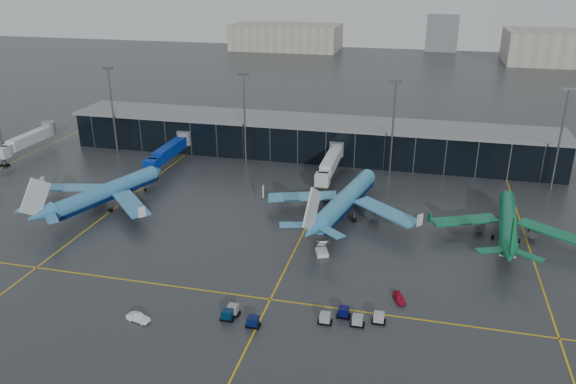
% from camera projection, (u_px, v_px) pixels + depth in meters
% --- Properties ---
extents(ground, '(600.00, 600.00, 0.00)m').
position_uv_depth(ground, '(241.00, 252.00, 109.72)').
color(ground, '#282B2D').
rests_on(ground, ground).
extents(terminal_pier, '(142.00, 17.00, 10.70)m').
position_uv_depth(terminal_pier, '(307.00, 137.00, 163.53)').
color(terminal_pier, black).
rests_on(terminal_pier, ground).
extents(jet_bridges, '(94.00, 27.50, 7.20)m').
position_uv_depth(jet_bridges, '(169.00, 151.00, 154.42)').
color(jet_bridges, '#595B60').
rests_on(jet_bridges, ground).
extents(flood_masts, '(203.00, 0.50, 25.50)m').
position_uv_depth(flood_masts, '(317.00, 121.00, 148.48)').
color(flood_masts, '#595B60').
rests_on(flood_masts, ground).
extents(distant_hangars, '(260.00, 71.00, 22.00)m').
position_uv_depth(distant_hangars, '(459.00, 43.00, 338.71)').
color(distant_hangars, '#B2AD99').
rests_on(distant_hangars, ground).
extents(taxi_lines, '(220.00, 120.00, 0.02)m').
position_uv_depth(taxi_lines, '(303.00, 234.00, 117.08)').
color(taxi_lines, gold).
rests_on(taxi_lines, ground).
extents(airliner_arkefly, '(45.20, 48.20, 12.06)m').
position_uv_depth(airliner_arkefly, '(106.00, 182.00, 127.93)').
color(airliner_arkefly, '#3984BD').
rests_on(airliner_arkefly, ground).
extents(airliner_klm_near, '(44.86, 48.84, 12.95)m').
position_uv_depth(airliner_klm_near, '(346.00, 189.00, 122.85)').
color(airliner_klm_near, '#398DBC').
rests_on(airliner_klm_near, ground).
extents(airliner_aer_lingus, '(35.21, 39.17, 11.13)m').
position_uv_depth(airliner_aer_lingus, '(509.00, 212.00, 113.59)').
color(airliner_aer_lingus, '#0C653E').
rests_on(airliner_aer_lingus, ground).
extents(baggage_carts, '(25.47, 7.33, 1.70)m').
position_uv_depth(baggage_carts, '(302.00, 317.00, 88.00)').
color(baggage_carts, black).
rests_on(baggage_carts, ground).
extents(mobile_airstair, '(3.18, 3.77, 3.45)m').
position_uv_depth(mobile_airstair, '(322.00, 251.00, 108.48)').
color(mobile_airstair, silver).
rests_on(mobile_airstair, ground).
extents(service_van_red, '(2.63, 3.90, 1.23)m').
position_uv_depth(service_van_red, '(399.00, 297.00, 93.45)').
color(service_van_red, '#B80E29').
rests_on(service_van_red, ground).
extents(service_van_white, '(4.09, 2.09, 1.28)m').
position_uv_depth(service_van_white, '(138.00, 318.00, 88.04)').
color(service_van_white, white).
rests_on(service_van_white, ground).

